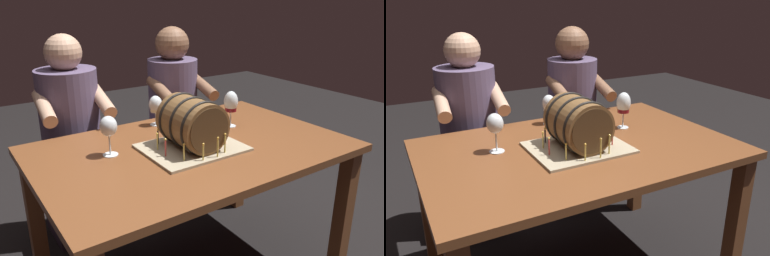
% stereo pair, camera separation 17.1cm
% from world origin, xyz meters
% --- Properties ---
extents(dining_table, '(1.42, 0.93, 0.73)m').
position_xyz_m(dining_table, '(0.00, 0.00, 0.63)').
color(dining_table, brown).
rests_on(dining_table, ground).
extents(barrel_cake, '(0.43, 0.35, 0.24)m').
position_xyz_m(barrel_cake, '(-0.02, -0.03, 0.84)').
color(barrel_cake, tan).
rests_on(barrel_cake, dining_table).
extents(wine_glass_empty, '(0.08, 0.08, 0.18)m').
position_xyz_m(wine_glass_empty, '(-0.36, 0.11, 0.85)').
color(wine_glass_empty, white).
rests_on(wine_glass_empty, dining_table).
extents(wine_glass_red, '(0.07, 0.07, 0.19)m').
position_xyz_m(wine_glass_red, '(0.32, 0.11, 0.85)').
color(wine_glass_red, white).
rests_on(wine_glass_red, dining_table).
extents(wine_glass_white, '(0.07, 0.07, 0.16)m').
position_xyz_m(wine_glass_white, '(0.01, 0.36, 0.83)').
color(wine_glass_white, white).
rests_on(wine_glass_white, dining_table).
extents(person_seated_left, '(0.39, 0.48, 1.20)m').
position_xyz_m(person_seated_left, '(-0.34, 0.71, 0.55)').
color(person_seated_left, '#372D40').
rests_on(person_seated_left, ground).
extents(person_seated_right, '(0.39, 0.48, 1.20)m').
position_xyz_m(person_seated_right, '(0.34, 0.71, 0.55)').
color(person_seated_right, '#372D40').
rests_on(person_seated_right, ground).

